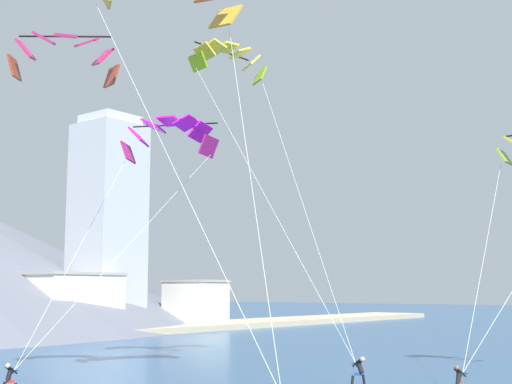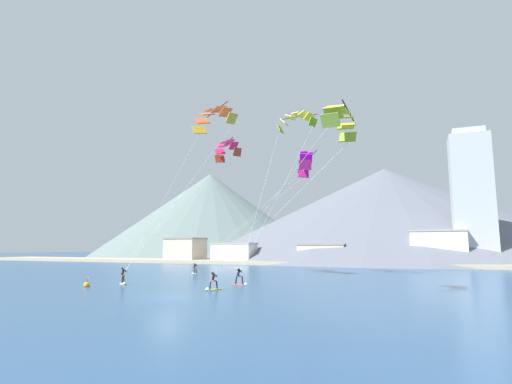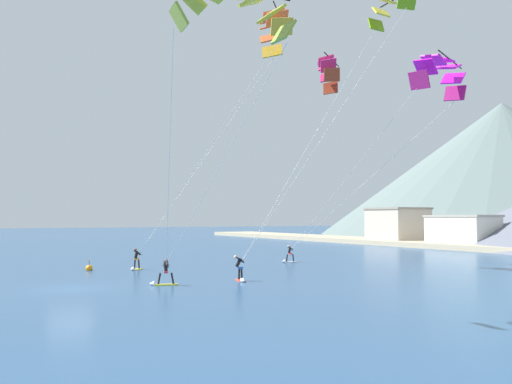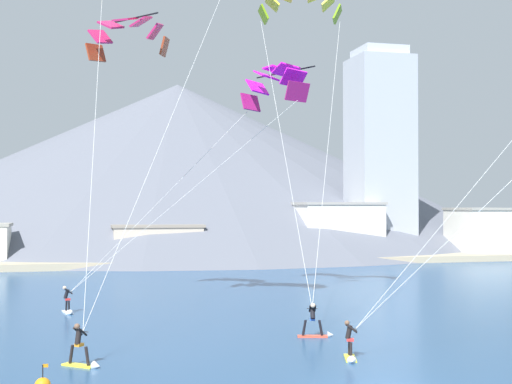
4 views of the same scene
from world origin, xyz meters
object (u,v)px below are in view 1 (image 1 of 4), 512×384
(kitesurfer_near_trail, at_px, (362,380))
(parafoil_kite_near_trail, at_px, (229,60))
(parafoil_kite_distant_high_outer, at_px, (65,52))
(parafoil_kite_far_left, at_px, (169,135))

(kitesurfer_near_trail, distance_m, parafoil_kite_near_trail, 21.66)
(parafoil_kite_near_trail, height_order, parafoil_kite_distant_high_outer, parafoil_kite_near_trail)
(parafoil_kite_near_trail, relative_size, parafoil_kite_far_left, 1.18)
(parafoil_kite_distant_high_outer, bearing_deg, parafoil_kite_far_left, 14.89)
(parafoil_kite_far_left, relative_size, parafoil_kite_distant_high_outer, 3.08)
(parafoil_kite_far_left, bearing_deg, parafoil_kite_near_trail, -85.85)
(kitesurfer_near_trail, distance_m, parafoil_kite_distant_high_outer, 22.63)
(parafoil_kite_distant_high_outer, bearing_deg, kitesurfer_near_trail, -57.53)
(parafoil_kite_near_trail, distance_m, parafoil_kite_far_left, 6.52)
(kitesurfer_near_trail, relative_size, parafoil_kite_near_trail, 0.09)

